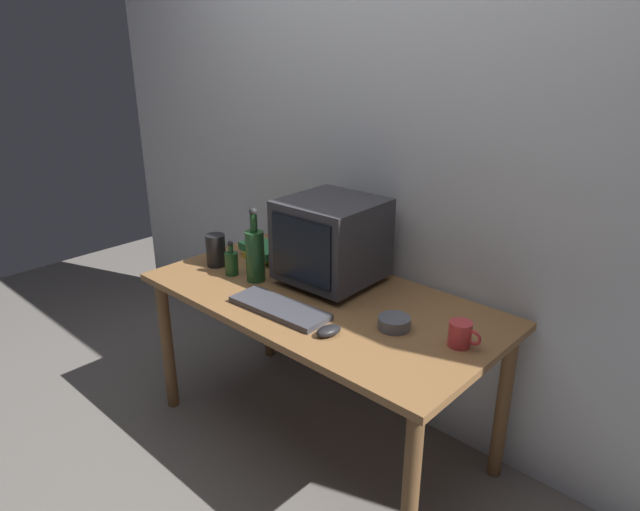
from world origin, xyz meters
TOP-DOWN VIEW (x-y plane):
  - ground_plane at (0.00, 0.00)m, footprint 6.00×6.00m
  - back_wall at (0.00, 0.44)m, footprint 4.00×0.08m
  - desk at (0.00, 0.00)m, footprint 1.51×0.77m
  - crt_monitor at (-0.06, 0.14)m, footprint 0.39×0.40m
  - keyboard at (-0.03, -0.21)m, footprint 0.43×0.17m
  - computer_mouse at (0.24, -0.22)m, footprint 0.08×0.11m
  - bottle_tall at (-0.32, -0.07)m, footprint 0.08×0.08m
  - bottle_short at (-0.45, -0.10)m, footprint 0.06×0.06m
  - book_stack at (-0.49, 0.13)m, footprint 0.25×0.16m
  - mug at (0.63, 0.04)m, footprint 0.12×0.08m
  - cd_spindle at (0.38, -0.02)m, footprint 0.12×0.12m
  - metal_canister at (-0.58, -0.08)m, footprint 0.09×0.09m

SIDE VIEW (x-z plane):
  - ground_plane at x=0.00m, z-range 0.00..0.00m
  - desk at x=0.00m, z-range 0.27..0.97m
  - keyboard at x=-0.03m, z-range 0.71..0.73m
  - computer_mouse at x=0.24m, z-range 0.71..0.74m
  - cd_spindle at x=0.38m, z-range 0.71..0.75m
  - book_stack at x=-0.49m, z-range 0.71..0.78m
  - mug at x=0.63m, z-range 0.71..0.80m
  - bottle_short at x=-0.45m, z-range 0.68..0.84m
  - metal_canister at x=-0.58m, z-range 0.71..0.86m
  - bottle_tall at x=-0.32m, z-range 0.67..1.00m
  - crt_monitor at x=-0.06m, z-range 0.71..1.08m
  - back_wall at x=0.00m, z-range 0.00..2.50m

